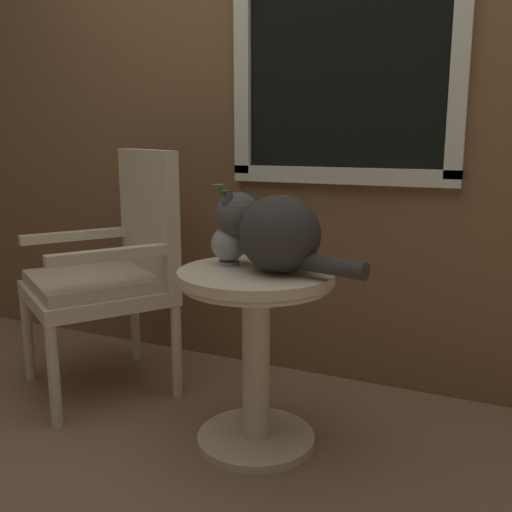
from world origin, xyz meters
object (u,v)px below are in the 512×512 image
Objects in this scene: wicker_side_table at (256,327)px; wicker_chair at (115,264)px; pewter_vase_with_ivy at (228,239)px; cat at (273,231)px.

wicker_chair is (-0.76, 0.20, 0.11)m from wicker_side_table.
pewter_vase_with_ivy reaches higher than wicker_side_table.
wicker_side_table is 1.09× the size of cat.
cat is at bearing -12.65° from wicker_chair.
wicker_side_table is at bearing -14.86° from wicker_chair.
pewter_vase_with_ivy is (-0.13, 0.05, 0.29)m from wicker_side_table.
wicker_chair reaches higher than cat.
cat is 0.19m from pewter_vase_with_ivy.
cat is at bearing 19.63° from wicker_side_table.
wicker_chair reaches higher than pewter_vase_with_ivy.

